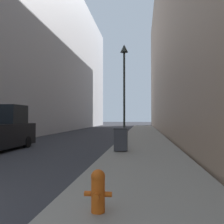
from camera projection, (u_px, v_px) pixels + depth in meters
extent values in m
cube|color=gray|center=(144.00, 138.00, 20.89)|extent=(3.62, 60.00, 0.13)
cube|color=#BCBCC1|center=(17.00, 47.00, 30.97)|extent=(12.00, 60.00, 21.00)
cube|color=#9E7F66|center=(214.00, 37.00, 28.11)|extent=(12.00, 60.00, 21.71)
cylinder|color=#D15614|center=(98.00, 196.00, 4.24)|extent=(0.23, 0.23, 0.56)
sphere|color=#D15614|center=(98.00, 177.00, 4.25)|extent=(0.25, 0.25, 0.25)
cylinder|color=#D15614|center=(98.00, 172.00, 4.25)|extent=(0.07, 0.07, 0.05)
cylinder|color=#D15614|center=(96.00, 197.00, 4.07)|extent=(0.11, 0.12, 0.11)
cylinder|color=#D15614|center=(88.00, 194.00, 4.26)|extent=(0.12, 0.09, 0.09)
cylinder|color=#D15614|center=(108.00, 194.00, 4.22)|extent=(0.12, 0.09, 0.09)
cube|color=#3D3D42|center=(121.00, 140.00, 11.97)|extent=(0.62, 0.58, 1.00)
cube|color=#2D2D31|center=(121.00, 129.00, 11.98)|extent=(0.64, 0.60, 0.08)
cylinder|color=black|center=(116.00, 149.00, 12.23)|extent=(0.05, 0.16, 0.16)
cylinder|color=black|center=(127.00, 149.00, 12.17)|extent=(0.05, 0.16, 0.16)
cylinder|color=#2D332D|center=(124.00, 142.00, 15.10)|extent=(0.24, 0.24, 0.25)
cylinder|color=#2D332D|center=(124.00, 98.00, 15.16)|extent=(0.13, 0.13, 5.61)
cone|color=#2D332D|center=(124.00, 48.00, 15.23)|extent=(0.47, 0.47, 0.47)
cube|color=black|center=(6.00, 114.00, 13.97)|extent=(1.75, 1.71, 1.05)
cylinder|color=black|center=(27.00, 142.00, 14.54)|extent=(0.24, 0.64, 0.64)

